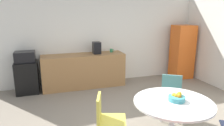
{
  "coord_description": "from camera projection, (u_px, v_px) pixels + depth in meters",
  "views": [
    {
      "loc": [
        -1.41,
        -2.8,
        2.03
      ],
      "look_at": [
        -0.1,
        1.32,
        0.95
      ],
      "focal_mm": 33.47,
      "sensor_mm": 36.0,
      "label": 1
    }
  ],
  "objects": [
    {
      "name": "wall_back",
      "position": [
        98.0,
        37.0,
        5.96
      ],
      "size": [
        6.0,
        0.1,
        2.6
      ],
      "primitive_type": "cube",
      "color": "white",
      "rests_on": "ground_plane"
    },
    {
      "name": "counter_block",
      "position": [
        84.0,
        71.0,
        5.7
      ],
      "size": [
        2.2,
        0.6,
        0.9
      ],
      "primitive_type": "cube",
      "color": "#9E7042",
      "rests_on": "ground_plane"
    },
    {
      "name": "mini_fridge",
      "position": [
        27.0,
        77.0,
        5.28
      ],
      "size": [
        0.54,
        0.54,
        0.81
      ],
      "primitive_type": "cube",
      "color": "black",
      "rests_on": "ground_plane"
    },
    {
      "name": "microwave",
      "position": [
        25.0,
        57.0,
        5.15
      ],
      "size": [
        0.48,
        0.38,
        0.26
      ],
      "primitive_type": "cube",
      "color": "black",
      "rests_on": "mini_fridge"
    },
    {
      "name": "locker_cabinet",
      "position": [
        182.0,
        52.0,
        6.41
      ],
      "size": [
        0.6,
        0.5,
        1.62
      ],
      "primitive_type": "cube",
      "color": "orange",
      "rests_on": "ground_plane"
    },
    {
      "name": "round_table",
      "position": [
        173.0,
        110.0,
        3.06
      ],
      "size": [
        1.15,
        1.15,
        0.76
      ],
      "color": "silver",
      "rests_on": "ground_plane"
    },
    {
      "name": "chair_teal",
      "position": [
        171.0,
        92.0,
        4.02
      ],
      "size": [
        0.58,
        0.58,
        0.83
      ],
      "color": "silver",
      "rests_on": "ground_plane"
    },
    {
      "name": "chair_yellow",
      "position": [
        105.0,
        115.0,
        3.1
      ],
      "size": [
        0.53,
        0.53,
        0.83
      ],
      "color": "silver",
      "rests_on": "ground_plane"
    },
    {
      "name": "fruit_bowl",
      "position": [
        177.0,
        98.0,
        3.03
      ],
      "size": [
        0.24,
        0.24,
        0.13
      ],
      "color": "teal",
      "rests_on": "round_table"
    },
    {
      "name": "mug_white",
      "position": [
        111.0,
        51.0,
        5.89
      ],
      "size": [
        0.13,
        0.08,
        0.09
      ],
      "color": "#338C59",
      "rests_on": "counter_block"
    },
    {
      "name": "coffee_maker",
      "position": [
        97.0,
        48.0,
        5.66
      ],
      "size": [
        0.2,
        0.24,
        0.32
      ],
      "primitive_type": "cube",
      "color": "black",
      "rests_on": "counter_block"
    }
  ]
}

